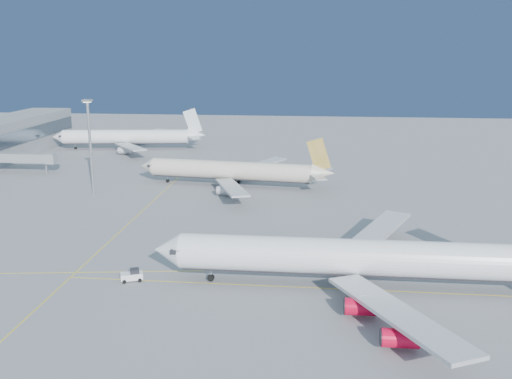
{
  "coord_description": "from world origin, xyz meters",
  "views": [
    {
      "loc": [
        4.59,
        -108.25,
        41.18
      ],
      "look_at": [
        -9.96,
        28.85,
        7.0
      ],
      "focal_mm": 40.0,
      "sensor_mm": 36.0,
      "label": 1
    }
  ],
  "objects_px": {
    "pushback_tug": "(132,275)",
    "light_mast": "(90,140)",
    "airliner_etihad": "(235,171)",
    "airliner_virgin": "(360,258)",
    "airliner_third": "(129,137)"
  },
  "relations": [
    {
      "from": "airliner_etihad",
      "to": "airliner_third",
      "type": "relative_size",
      "value": 0.96
    },
    {
      "from": "light_mast",
      "to": "airliner_virgin",
      "type": "bearing_deg",
      "value": -39.06
    },
    {
      "from": "pushback_tug",
      "to": "light_mast",
      "type": "bearing_deg",
      "value": 96.29
    },
    {
      "from": "airliner_virgin",
      "to": "airliner_etihad",
      "type": "bearing_deg",
      "value": 114.1
    },
    {
      "from": "airliner_third",
      "to": "pushback_tug",
      "type": "bearing_deg",
      "value": -78.82
    },
    {
      "from": "airliner_virgin",
      "to": "airliner_etihad",
      "type": "distance_m",
      "value": 80.31
    },
    {
      "from": "pushback_tug",
      "to": "airliner_etihad",
      "type": "bearing_deg",
      "value": 62.69
    },
    {
      "from": "airliner_etihad",
      "to": "pushback_tug",
      "type": "relative_size",
      "value": 14.01
    },
    {
      "from": "airliner_virgin",
      "to": "airliner_etihad",
      "type": "xyz_separation_m",
      "value": [
        -32.78,
        73.31,
        -0.6
      ]
    },
    {
      "from": "airliner_virgin",
      "to": "airliner_etihad",
      "type": "height_order",
      "value": "airliner_virgin"
    },
    {
      "from": "airliner_etihad",
      "to": "light_mast",
      "type": "bearing_deg",
      "value": -151.83
    },
    {
      "from": "airliner_virgin",
      "to": "airliner_third",
      "type": "xyz_separation_m",
      "value": [
        -86.0,
        134.38,
        -0.28
      ]
    },
    {
      "from": "pushback_tug",
      "to": "airliner_third",
      "type": "bearing_deg",
      "value": 87.3
    },
    {
      "from": "airliner_etihad",
      "to": "airliner_third",
      "type": "height_order",
      "value": "airliner_third"
    },
    {
      "from": "light_mast",
      "to": "pushback_tug",
      "type": "bearing_deg",
      "value": -62.65
    }
  ]
}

